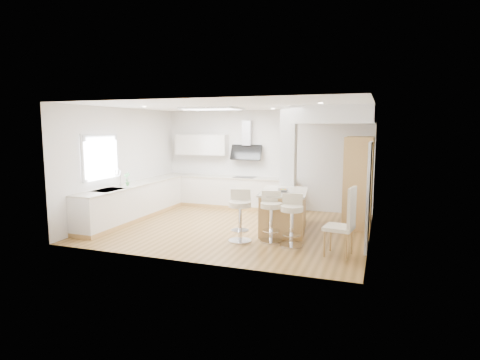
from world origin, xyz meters
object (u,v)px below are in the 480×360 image
at_px(peninsula, 284,211).
at_px(dining_chair, 345,220).
at_px(bar_stool_a, 240,213).
at_px(bar_stool_c, 292,217).
at_px(bar_stool_b, 271,214).

height_order(peninsula, dining_chair, dining_chair).
bearing_deg(bar_stool_a, bar_stool_c, -12.62).
bearing_deg(bar_stool_a, dining_chair, -22.83).
relative_size(bar_stool_b, bar_stool_c, 1.00).
xyz_separation_m(peninsula, bar_stool_c, (0.41, -1.03, 0.11)).
relative_size(bar_stool_b, dining_chair, 0.81).
relative_size(peninsula, bar_stool_c, 1.60).
bearing_deg(dining_chair, bar_stool_b, 171.09).
relative_size(bar_stool_a, bar_stool_b, 1.03).
xyz_separation_m(peninsula, bar_stool_b, (-0.05, -0.87, 0.11)).
xyz_separation_m(bar_stool_b, dining_chair, (1.50, -0.48, 0.10)).
relative_size(bar_stool_c, dining_chair, 0.80).
xyz_separation_m(peninsula, bar_stool_a, (-0.65, -1.09, 0.13)).
bearing_deg(peninsula, bar_stool_b, -101.02).
xyz_separation_m(bar_stool_a, bar_stool_b, (0.60, 0.21, -0.02)).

